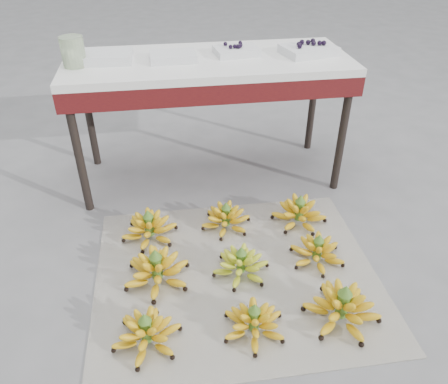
{
  "coord_description": "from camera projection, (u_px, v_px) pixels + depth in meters",
  "views": [
    {
      "loc": [
        -0.32,
        -1.32,
        1.41
      ],
      "look_at": [
        -0.06,
        0.32,
        0.29
      ],
      "focal_mm": 35.0,
      "sensor_mm": 36.0,
      "label": 1
    }
  ],
  "objects": [
    {
      "name": "ground",
      "position": [
        250.0,
        285.0,
        1.92
      ],
      "size": [
        60.0,
        60.0,
        0.0
      ],
      "primitive_type": "plane",
      "color": "#5F5F61",
      "rests_on": "ground"
    },
    {
      "name": "newspaper_mat",
      "position": [
        237.0,
        275.0,
        1.97
      ],
      "size": [
        1.26,
        1.06,
        0.01
      ],
      "primitive_type": "cube",
      "rotation": [
        0.0,
        0.0,
        -0.01
      ],
      "color": "silver",
      "rests_on": "ground"
    },
    {
      "name": "bunch_front_left",
      "position": [
        147.0,
        333.0,
        1.63
      ],
      "size": [
        0.27,
        0.27,
        0.16
      ],
      "rotation": [
        0.0,
        0.0,
        0.03
      ],
      "color": "yellow",
      "rests_on": "newspaper_mat"
    },
    {
      "name": "bunch_front_center",
      "position": [
        254.0,
        322.0,
        1.68
      ],
      "size": [
        0.29,
        0.29,
        0.15
      ],
      "rotation": [
        0.0,
        0.0,
        0.17
      ],
      "color": "yellow",
      "rests_on": "newspaper_mat"
    },
    {
      "name": "bunch_front_right",
      "position": [
        342.0,
        308.0,
        1.73
      ],
      "size": [
        0.39,
        0.39,
        0.18
      ],
      "rotation": [
        0.0,
        0.0,
        0.36
      ],
      "color": "yellow",
      "rests_on": "newspaper_mat"
    },
    {
      "name": "bunch_mid_left",
      "position": [
        157.0,
        270.0,
        1.9
      ],
      "size": [
        0.37,
        0.37,
        0.18
      ],
      "rotation": [
        0.0,
        0.0,
        0.3
      ],
      "color": "yellow",
      "rests_on": "newspaper_mat"
    },
    {
      "name": "bunch_mid_center",
      "position": [
        241.0,
        264.0,
        1.94
      ],
      "size": [
        0.27,
        0.27,
        0.16
      ],
      "rotation": [
        0.0,
        0.0,
        0.07
      ],
      "color": "#97BC23",
      "rests_on": "newspaper_mat"
    },
    {
      "name": "bunch_mid_right",
      "position": [
        317.0,
        252.0,
        2.01
      ],
      "size": [
        0.26,
        0.26,
        0.15
      ],
      "rotation": [
        0.0,
        0.0,
        0.02
      ],
      "color": "yellow",
      "rests_on": "newspaper_mat"
    },
    {
      "name": "bunch_back_left",
      "position": [
        149.0,
        228.0,
        2.15
      ],
      "size": [
        0.32,
        0.32,
        0.17
      ],
      "rotation": [
        0.0,
        0.0,
        0.21
      ],
      "color": "yellow",
      "rests_on": "newspaper_mat"
    },
    {
      "name": "bunch_back_center",
      "position": [
        226.0,
        219.0,
        2.22
      ],
      "size": [
        0.29,
        0.29,
        0.15
      ],
      "rotation": [
        0.0,
        0.0,
        -0.18
      ],
      "color": "yellow",
      "rests_on": "newspaper_mat"
    },
    {
      "name": "bunch_back_right",
      "position": [
        299.0,
        213.0,
        2.25
      ],
      "size": [
        0.37,
        0.37,
        0.17
      ],
      "rotation": [
        0.0,
        0.0,
        0.43
      ],
      "color": "yellow",
      "rests_on": "newspaper_mat"
    },
    {
      "name": "vendor_table",
      "position": [
        208.0,
        73.0,
        2.33
      ],
      "size": [
        1.5,
        0.6,
        0.72
      ],
      "color": "black",
      "rests_on": "ground"
    },
    {
      "name": "tray_far_left",
      "position": [
        104.0,
        57.0,
        2.22
      ],
      "size": [
        0.29,
        0.21,
        0.04
      ],
      "color": "silver",
      "rests_on": "vendor_table"
    },
    {
      "name": "tray_left",
      "position": [
        173.0,
        57.0,
        2.24
      ],
      "size": [
        0.24,
        0.17,
        0.04
      ],
      "color": "silver",
      "rests_on": "vendor_table"
    },
    {
      "name": "tray_right",
      "position": [
        237.0,
        51.0,
        2.32
      ],
      "size": [
        0.25,
        0.19,
        0.06
      ],
      "color": "silver",
      "rests_on": "vendor_table"
    },
    {
      "name": "tray_far_right",
      "position": [
        309.0,
        50.0,
        2.32
      ],
      "size": [
        0.31,
        0.26,
        0.07
      ],
      "color": "silver",
      "rests_on": "vendor_table"
    },
    {
      "name": "glass_jar",
      "position": [
        73.0,
        52.0,
        2.13
      ],
      "size": [
        0.14,
        0.14,
        0.14
      ],
      "primitive_type": "cylinder",
      "rotation": [
        0.0,
        0.0,
        0.26
      ],
      "color": "beige",
      "rests_on": "vendor_table"
    }
  ]
}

